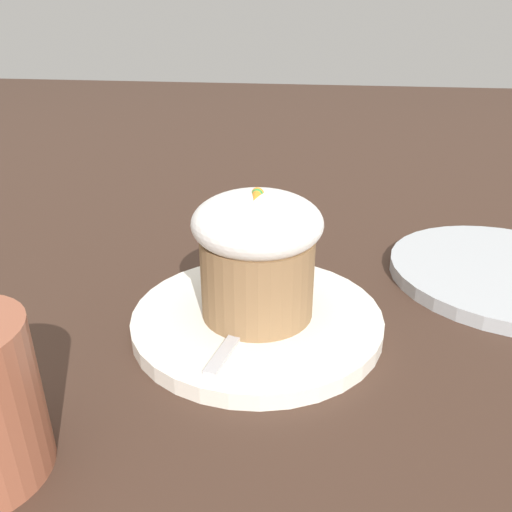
% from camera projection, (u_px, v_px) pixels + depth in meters
% --- Properties ---
extents(ground_plane, '(4.00, 4.00, 0.00)m').
position_uv_depth(ground_plane, '(257.00, 325.00, 0.44)').
color(ground_plane, '#3D281E').
extents(dessert_plate, '(0.22, 0.22, 0.01)m').
position_uv_depth(dessert_plate, '(257.00, 319.00, 0.44)').
color(dessert_plate, white).
rests_on(dessert_plate, ground_plane).
extents(carrot_cake, '(0.11, 0.11, 0.11)m').
position_uv_depth(carrot_cake, '(256.00, 250.00, 0.41)').
color(carrot_cake, olive).
rests_on(carrot_cake, dessert_plate).
extents(spoon, '(0.11, 0.04, 0.01)m').
position_uv_depth(spoon, '(245.00, 321.00, 0.41)').
color(spoon, '#B7B7BC').
rests_on(spoon, dessert_plate).
extents(side_plate, '(0.23, 0.23, 0.01)m').
position_uv_depth(side_plate, '(505.00, 273.00, 0.52)').
color(side_plate, '#B2B7BC').
rests_on(side_plate, ground_plane).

